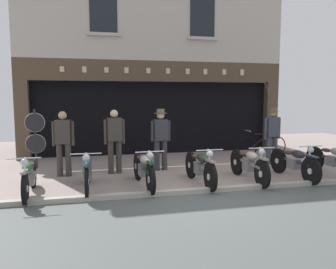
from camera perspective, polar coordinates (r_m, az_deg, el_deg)
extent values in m
cube|color=gray|center=(12.10, -1.70, -3.61)|extent=(21.40, 10.00, 0.08)
cube|color=#ACA397|center=(7.46, 6.14, -9.60)|extent=(21.40, 0.16, 0.18)
cube|color=black|center=(14.20, -3.61, 3.30)|extent=(8.64, 4.00, 2.60)
cube|color=#4C3D2D|center=(12.05, -23.26, 2.25)|extent=(0.44, 0.36, 2.60)
cube|color=#4C3D2D|center=(13.74, 16.76, 2.94)|extent=(0.44, 0.36, 2.60)
cube|color=black|center=(12.48, -2.24, 3.48)|extent=(8.27, 0.03, 2.18)
cube|color=#4B3929|center=(12.07, -1.86, 10.61)|extent=(9.40, 0.24, 0.70)
cube|color=#C6B789|center=(11.71, -17.40, 10.45)|extent=(0.14, 0.03, 0.17)
cube|color=#C6B789|center=(11.69, -13.89, 10.57)|extent=(0.14, 0.03, 0.20)
cube|color=#C6B789|center=(11.71, -10.33, 10.64)|extent=(0.14, 0.03, 0.17)
cube|color=#C6B789|center=(11.77, -7.00, 10.67)|extent=(0.14, 0.03, 0.19)
cube|color=#C6B789|center=(11.88, -3.32, 10.67)|extent=(0.14, 0.03, 0.18)
cube|color=#C6B789|center=(12.02, 0.00, 10.63)|extent=(0.14, 0.03, 0.18)
cube|color=#C6B789|center=(12.20, 3.31, 10.56)|extent=(0.14, 0.03, 0.19)
cube|color=#C6B789|center=(12.41, 6.30, 10.46)|extent=(0.14, 0.03, 0.19)
cube|color=#C6B789|center=(12.67, 9.43, 10.33)|extent=(0.14, 0.03, 0.19)
cube|color=#C6B789|center=(12.96, 12.34, 10.18)|extent=(0.14, 0.03, 0.22)
cube|color=#B7AB9F|center=(12.42, -1.97, 19.16)|extent=(9.40, 0.40, 3.02)
cube|color=black|center=(11.99, -10.82, 19.52)|extent=(0.90, 0.02, 1.30)
cube|color=#B7AB9F|center=(11.82, -10.74, 16.26)|extent=(1.10, 0.12, 0.10)
cube|color=black|center=(12.64, 5.82, 18.91)|extent=(0.90, 0.02, 1.30)
cube|color=#B7AB9F|center=(12.47, 5.84, 15.80)|extent=(1.10, 0.12, 0.10)
cylinder|color=black|center=(7.08, -22.90, -8.43)|extent=(0.09, 0.62, 0.62)
cylinder|color=silver|center=(7.08, -22.90, -8.43)|extent=(0.10, 0.14, 0.14)
cylinder|color=black|center=(8.36, -21.75, -6.15)|extent=(0.10, 0.62, 0.62)
cylinder|color=silver|center=(8.36, -21.75, -6.15)|extent=(0.11, 0.14, 0.14)
cube|color=gray|center=(7.69, -22.31, -6.33)|extent=(0.11, 1.22, 0.07)
cube|color=slate|center=(7.71, -22.29, -6.83)|extent=(0.21, 0.33, 0.26)
ellipsoid|color=#2A5332|center=(7.50, -22.52, -5.09)|extent=(0.24, 0.47, 0.20)
ellipsoid|color=#38281E|center=(7.89, -22.17, -4.68)|extent=(0.21, 0.31, 0.10)
cube|color=gray|center=(7.01, -23.02, -5.81)|extent=(0.11, 0.36, 0.04)
sphere|color=silver|center=(7.03, -23.02, -4.36)|extent=(0.15, 0.15, 0.15)
cylinder|color=silver|center=(7.02, -23.05, -3.72)|extent=(0.62, 0.05, 0.02)
cylinder|color=silver|center=(7.05, -22.96, -6.06)|extent=(0.05, 0.29, 0.60)
cylinder|color=black|center=(7.10, -13.50, -7.86)|extent=(0.09, 0.67, 0.67)
cylinder|color=silver|center=(7.10, -13.50, -7.86)|extent=(0.10, 0.15, 0.15)
cylinder|color=black|center=(8.39, -13.27, -5.66)|extent=(0.10, 0.67, 0.67)
cylinder|color=silver|center=(8.39, -13.27, -5.66)|extent=(0.11, 0.15, 0.15)
cube|color=#163228|center=(7.72, -13.40, -5.80)|extent=(0.10, 1.22, 0.07)
cube|color=slate|center=(7.73, -13.39, -6.31)|extent=(0.21, 0.33, 0.26)
ellipsoid|color=navy|center=(7.52, -13.47, -4.56)|extent=(0.23, 0.47, 0.20)
ellipsoid|color=#38281E|center=(7.92, -13.39, -4.17)|extent=(0.21, 0.31, 0.10)
cube|color=#163228|center=(7.02, -13.58, -5.06)|extent=(0.11, 0.36, 0.04)
sphere|color=silver|center=(7.06, -13.60, -3.80)|extent=(0.15, 0.15, 0.15)
cylinder|color=silver|center=(7.04, -13.61, -3.16)|extent=(0.62, 0.04, 0.02)
cylinder|color=silver|center=(7.08, -13.56, -5.51)|extent=(0.04, 0.29, 0.60)
cylinder|color=black|center=(7.16, -2.94, -7.57)|extent=(0.10, 0.67, 0.67)
cylinder|color=silver|center=(7.16, -2.94, -7.57)|extent=(0.11, 0.15, 0.15)
cylinder|color=black|center=(8.51, -5.14, -5.34)|extent=(0.11, 0.67, 0.67)
cylinder|color=silver|center=(8.51, -5.14, -5.34)|extent=(0.12, 0.15, 0.15)
cube|color=#163324|center=(7.80, -4.14, -5.50)|extent=(0.13, 1.30, 0.07)
cube|color=slate|center=(7.82, -4.14, -6.01)|extent=(0.22, 0.33, 0.26)
ellipsoid|color=#A9A28B|center=(7.60, -3.89, -4.28)|extent=(0.24, 0.47, 0.20)
ellipsoid|color=#38281E|center=(8.01, -4.54, -3.88)|extent=(0.21, 0.31, 0.10)
cube|color=#163324|center=(7.08, -2.95, -4.78)|extent=(0.12, 0.36, 0.04)
sphere|color=silver|center=(7.11, -3.07, -3.55)|extent=(0.15, 0.15, 0.15)
cylinder|color=silver|center=(7.10, -3.08, -2.91)|extent=(0.62, 0.05, 0.02)
cylinder|color=silver|center=(7.13, -3.02, -5.24)|extent=(0.05, 0.25, 0.62)
cylinder|color=black|center=(7.44, 7.13, -7.10)|extent=(0.08, 0.66, 0.66)
cylinder|color=silver|center=(7.44, 7.13, -7.10)|extent=(0.10, 0.15, 0.15)
cylinder|color=black|center=(8.66, 3.86, -5.15)|extent=(0.09, 0.66, 0.66)
cylinder|color=silver|center=(8.66, 3.86, -5.15)|extent=(0.11, 0.15, 0.15)
cube|color=gray|center=(8.02, 5.38, -5.22)|extent=(0.10, 1.22, 0.07)
cube|color=slate|center=(8.03, 5.37, -5.71)|extent=(0.21, 0.32, 0.26)
ellipsoid|color=black|center=(7.84, 5.79, -4.01)|extent=(0.23, 0.46, 0.20)
ellipsoid|color=#38281E|center=(8.21, 4.82, -3.67)|extent=(0.21, 0.30, 0.10)
cube|color=gray|center=(7.37, 7.17, -4.45)|extent=(0.11, 0.36, 0.04)
sphere|color=silver|center=(7.40, 7.01, -3.23)|extent=(0.15, 0.15, 0.15)
cylinder|color=silver|center=(7.38, 7.02, -2.62)|extent=(0.62, 0.04, 0.02)
cylinder|color=silver|center=(7.42, 7.05, -4.85)|extent=(0.04, 0.26, 0.61)
cylinder|color=black|center=(7.93, 15.56, -6.42)|extent=(0.09, 0.67, 0.67)
cylinder|color=silver|center=(7.93, 15.56, -6.42)|extent=(0.10, 0.15, 0.15)
cylinder|color=black|center=(9.18, 11.48, -4.58)|extent=(0.10, 0.67, 0.67)
cylinder|color=silver|center=(9.18, 11.48, -4.58)|extent=(0.11, 0.15, 0.15)
cube|color=gray|center=(8.52, 13.39, -4.65)|extent=(0.10, 1.30, 0.07)
cube|color=slate|center=(8.54, 13.38, -5.11)|extent=(0.21, 0.32, 0.26)
ellipsoid|color=#A39985|center=(8.34, 13.92, -3.51)|extent=(0.23, 0.47, 0.20)
ellipsoid|color=#38281E|center=(8.72, 12.70, -3.18)|extent=(0.21, 0.30, 0.10)
cube|color=gray|center=(7.86, 15.64, -3.90)|extent=(0.11, 0.36, 0.04)
sphere|color=silver|center=(7.89, 15.47, -2.79)|extent=(0.15, 0.15, 0.15)
cylinder|color=silver|center=(7.88, 15.48, -2.21)|extent=(0.62, 0.04, 0.02)
cylinder|color=silver|center=(7.91, 15.49, -4.31)|extent=(0.04, 0.26, 0.61)
cylinder|color=black|center=(8.62, 22.95, -5.70)|extent=(0.09, 0.66, 0.66)
cylinder|color=silver|center=(8.62, 22.95, -5.70)|extent=(0.11, 0.15, 0.15)
cylinder|color=black|center=(9.67, 18.06, -4.24)|extent=(0.10, 0.66, 0.66)
cylinder|color=silver|center=(9.67, 18.06, -4.24)|extent=(0.12, 0.15, 0.15)
cube|color=#262C46|center=(9.11, 20.39, -4.19)|extent=(0.11, 1.22, 0.07)
cube|color=slate|center=(9.12, 20.38, -4.62)|extent=(0.21, 0.33, 0.26)
ellipsoid|color=#24242A|center=(8.95, 21.04, -3.10)|extent=(0.24, 0.47, 0.20)
ellipsoid|color=#38281E|center=(9.27, 19.57, -2.85)|extent=(0.21, 0.31, 0.10)
cube|color=#262C46|center=(8.55, 23.06, -3.40)|extent=(0.11, 0.36, 0.04)
sphere|color=silver|center=(8.58, 22.85, -2.36)|extent=(0.15, 0.15, 0.15)
cylinder|color=silver|center=(8.57, 22.87, -1.83)|extent=(0.62, 0.05, 0.02)
cylinder|color=silver|center=(8.60, 22.87, -3.76)|extent=(0.05, 0.28, 0.60)
cylinder|color=black|center=(10.40, 23.46, -3.71)|extent=(0.11, 0.67, 0.66)
cylinder|color=silver|center=(10.40, 23.46, -3.71)|extent=(0.12, 0.15, 0.15)
cube|color=#5B191E|center=(9.89, 25.93, -3.62)|extent=(0.13, 1.22, 0.07)
cube|color=slate|center=(9.90, 25.91, -4.02)|extent=(0.21, 0.33, 0.26)
ellipsoid|color=#38281E|center=(10.04, 25.07, -2.40)|extent=(0.21, 0.31, 0.10)
cylinder|color=#38332D|center=(9.19, -16.41, -4.06)|extent=(0.15, 0.15, 0.87)
cylinder|color=#38332D|center=(9.23, -17.76, -4.06)|extent=(0.15, 0.15, 0.87)
cube|color=#38332D|center=(9.11, -17.24, 0.43)|extent=(0.40, 0.27, 0.62)
cube|color=white|center=(9.21, -17.12, 0.96)|extent=(0.14, 0.04, 0.34)
cube|color=black|center=(9.23, -17.10, 0.89)|extent=(0.05, 0.02, 0.32)
cylinder|color=#38332D|center=(9.07, -15.77, 0.16)|extent=(0.09, 0.09, 0.63)
cylinder|color=#38332D|center=(9.16, -18.67, 0.12)|extent=(0.09, 0.09, 0.63)
sphere|color=tan|center=(9.08, -17.32, 3.08)|extent=(0.21, 0.21, 0.21)
cylinder|color=#38332D|center=(9.26, -8.26, -3.69)|extent=(0.15, 0.15, 0.90)
cylinder|color=#38332D|center=(9.23, -9.61, -3.76)|extent=(0.15, 0.15, 0.90)
cube|color=#38332D|center=(9.14, -9.01, 0.84)|extent=(0.40, 0.26, 0.62)
cube|color=silver|center=(9.25, -9.14, 1.37)|extent=(0.14, 0.03, 0.35)
cube|color=#47234C|center=(9.26, -9.16, 1.30)|extent=(0.05, 0.02, 0.32)
cylinder|color=#38332D|center=(9.19, -7.56, 0.53)|extent=(0.09, 0.09, 0.66)
cylinder|color=#38332D|center=(9.11, -10.46, 0.43)|extent=(0.09, 0.09, 0.66)
sphere|color=beige|center=(9.11, -9.06, 3.49)|extent=(0.21, 0.21, 0.21)
cylinder|color=#2D2D33|center=(9.58, -0.60, -3.42)|extent=(0.15, 0.15, 0.86)
cylinder|color=#2D2D33|center=(9.52, -1.87, -3.48)|extent=(0.15, 0.15, 0.86)
cube|color=#2D2D33|center=(9.45, -1.24, 0.77)|extent=(0.39, 0.24, 0.59)
cube|color=silver|center=(9.56, -1.43, 1.26)|extent=(0.14, 0.03, 0.33)
cube|color=navy|center=(9.57, -1.45, 1.19)|extent=(0.05, 0.01, 0.31)
cylinder|color=#2D2D33|center=(9.52, 0.12, 0.64)|extent=(0.09, 0.09, 0.57)
cylinder|color=#2D2D33|center=(9.40, -2.62, 0.56)|extent=(0.09, 0.09, 0.57)
sphere|color=beige|center=(9.42, -1.25, 3.26)|extent=(0.21, 0.21, 0.21)
cylinder|color=brown|center=(9.42, -1.25, 3.61)|extent=(0.36, 0.36, 0.01)
cylinder|color=brown|center=(9.42, -1.25, 3.96)|extent=(0.22, 0.22, 0.12)
cylinder|color=#3D424C|center=(11.05, 17.51, -2.41)|extent=(0.15, 0.15, 0.86)
cylinder|color=#3D424C|center=(10.92, 16.57, -2.48)|extent=(0.15, 0.15, 0.86)
cube|color=#3D424C|center=(10.90, 17.17, 1.25)|extent=(0.40, 0.25, 0.60)
cube|color=silver|center=(10.99, 16.83, 1.68)|extent=(0.14, 0.03, 0.34)
cube|color=black|center=(11.00, 16.79, 1.62)|extent=(0.05, 0.02, 0.31)
cylinder|color=#3D424C|center=(11.04, 18.16, 0.99)|extent=(0.09, 0.09, 0.63)
cylinder|color=#3D424C|center=(10.77, 16.13, 0.93)|extent=(0.09, 0.09, 0.63)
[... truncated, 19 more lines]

